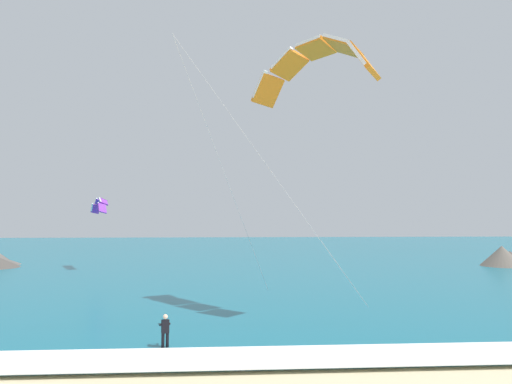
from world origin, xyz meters
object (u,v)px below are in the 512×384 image
Objects in this scene: kitesurfer at (165,331)px; kite_distant at (100,204)px; surfboard at (165,351)px; kite_primary at (313,63)px.

kite_distant is at bearing 110.71° from kitesurfer.
kitesurfer is at bearing 107.20° from surfboard.
kite_distant is (-20.36, 25.53, -8.23)m from kite_primary.
kitesurfer is 0.10× the size of kite_primary.
kite_primary reaches higher than kitesurfer.
kitesurfer is at bearing -140.86° from kite_primary.
surfboard is 0.09× the size of kite_primary.
kite_primary is (8.19, 6.68, 15.94)m from surfboard.
kite_distant is (-12.18, 32.21, 7.71)m from surfboard.
kite_primary is at bearing 39.14° from kitesurfer.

